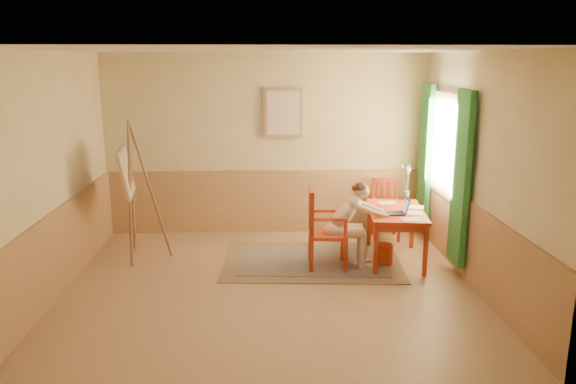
{
  "coord_description": "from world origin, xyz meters",
  "views": [
    {
      "loc": [
        -0.07,
        -6.31,
        2.7
      ],
      "look_at": [
        0.25,
        0.55,
        1.05
      ],
      "focal_mm": 34.54,
      "sensor_mm": 36.0,
      "label": 1
    }
  ],
  "objects_px": {
    "easel": "(129,178)",
    "table": "(396,216)",
    "laptop": "(397,211)",
    "chair_back": "(385,209)",
    "figure": "(349,221)",
    "chair_left": "(324,228)"
  },
  "relations": [
    {
      "from": "chair_back",
      "to": "figure",
      "type": "height_order",
      "value": "figure"
    },
    {
      "from": "chair_back",
      "to": "figure",
      "type": "relative_size",
      "value": 0.78
    },
    {
      "from": "easel",
      "to": "table",
      "type": "bearing_deg",
      "value": -3.8
    },
    {
      "from": "easel",
      "to": "laptop",
      "type": "bearing_deg",
      "value": -6.92
    },
    {
      "from": "chair_back",
      "to": "figure",
      "type": "distance_m",
      "value": 1.46
    },
    {
      "from": "chair_left",
      "to": "laptop",
      "type": "distance_m",
      "value": 0.99
    },
    {
      "from": "table",
      "to": "laptop",
      "type": "bearing_deg",
      "value": -101.6
    },
    {
      "from": "table",
      "to": "chair_left",
      "type": "xyz_separation_m",
      "value": [
        -1.0,
        -0.2,
        -0.1
      ]
    },
    {
      "from": "chair_left",
      "to": "easel",
      "type": "distance_m",
      "value": 2.69
    },
    {
      "from": "table",
      "to": "laptop",
      "type": "xyz_separation_m",
      "value": [
        -0.04,
        -0.19,
        0.13
      ]
    },
    {
      "from": "figure",
      "to": "laptop",
      "type": "xyz_separation_m",
      "value": [
        0.63,
        0.01,
        0.12
      ]
    },
    {
      "from": "figure",
      "to": "easel",
      "type": "xyz_separation_m",
      "value": [
        -2.92,
        0.44,
        0.51
      ]
    },
    {
      "from": "chair_back",
      "to": "table",
      "type": "bearing_deg",
      "value": -94.82
    },
    {
      "from": "figure",
      "to": "easel",
      "type": "height_order",
      "value": "easel"
    },
    {
      "from": "laptop",
      "to": "figure",
      "type": "bearing_deg",
      "value": -178.94
    },
    {
      "from": "table",
      "to": "chair_back",
      "type": "relative_size",
      "value": 1.41
    },
    {
      "from": "chair_back",
      "to": "easel",
      "type": "relative_size",
      "value": 0.47
    },
    {
      "from": "chair_left",
      "to": "table",
      "type": "bearing_deg",
      "value": 11.16
    },
    {
      "from": "chair_left",
      "to": "easel",
      "type": "bearing_deg",
      "value": 170.42
    },
    {
      "from": "table",
      "to": "laptop",
      "type": "relative_size",
      "value": 3.63
    },
    {
      "from": "figure",
      "to": "easel",
      "type": "distance_m",
      "value": 3.0
    },
    {
      "from": "chair_left",
      "to": "figure",
      "type": "bearing_deg",
      "value": -1.06
    }
  ]
}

